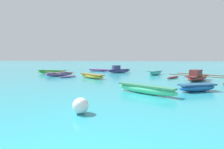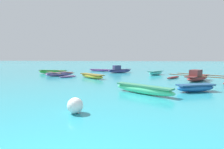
# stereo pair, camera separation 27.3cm
# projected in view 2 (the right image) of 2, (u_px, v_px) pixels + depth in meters

# --- Properties ---
(moored_boat_0) EXTENTS (3.00, 2.68, 0.95)m
(moored_boat_0) POSITION_uv_depth(u_px,v_px,m) (119.00, 70.00, 22.42)
(moored_boat_0) COLOR #4A4A93
(moored_boat_0) RESTS_ON ground_plane
(moored_boat_1) EXTENTS (3.23, 1.50, 0.30)m
(moored_boat_1) POSITION_uv_depth(u_px,v_px,m) (100.00, 70.00, 25.08)
(moored_boat_1) COLOR #C25AC6
(moored_boat_1) RESTS_ON ground_plane
(moored_boat_2) EXTENTS (3.07, 2.65, 0.40)m
(moored_boat_2) POSITION_uv_depth(u_px,v_px,m) (92.00, 76.00, 16.18)
(moored_boat_2) COLOR gold
(moored_boat_2) RESTS_ON ground_plane
(moored_boat_3) EXTENTS (1.94, 2.32, 0.45)m
(moored_boat_3) POSITION_uv_depth(u_px,v_px,m) (156.00, 73.00, 19.45)
(moored_boat_3) COLOR #4ED9C9
(moored_boat_3) RESTS_ON ground_plane
(moored_boat_4) EXTENTS (4.40, 4.11, 0.44)m
(moored_boat_4) POSITION_uv_depth(u_px,v_px,m) (60.00, 74.00, 18.27)
(moored_boat_4) COLOR #9068AC
(moored_boat_4) RESTS_ON ground_plane
(moored_boat_5) EXTENTS (3.81, 0.83, 0.46)m
(moored_boat_5) POSITION_uv_depth(u_px,v_px,m) (53.00, 72.00, 20.73)
(moored_boat_5) COLOR green
(moored_boat_5) RESTS_ON ground_plane
(moored_boat_6) EXTENTS (4.92, 4.45, 0.93)m
(moored_boat_6) POSITION_uv_depth(u_px,v_px,m) (197.00, 77.00, 14.29)
(moored_boat_6) COLOR #9C3738
(moored_boat_6) RESTS_ON ground_plane
(moored_boat_7) EXTENTS (2.36, 1.58, 0.42)m
(moored_boat_7) POSITION_uv_depth(u_px,v_px,m) (196.00, 88.00, 9.62)
(moored_boat_7) COLOR #1E64AE
(moored_boat_7) RESTS_ON ground_plane
(moored_boat_8) EXTENTS (3.21, 2.33, 0.46)m
(moored_boat_8) POSITION_uv_depth(u_px,v_px,m) (143.00, 89.00, 9.04)
(moored_boat_8) COLOR #4FDB95
(moored_boat_8) RESTS_ON ground_plane
(mooring_buoy_1) EXTENTS (0.54, 0.54, 0.54)m
(mooring_buoy_1) POSITION_uv_depth(u_px,v_px,m) (75.00, 105.00, 5.82)
(mooring_buoy_1) COLOR white
(mooring_buoy_1) RESTS_ON ground_plane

